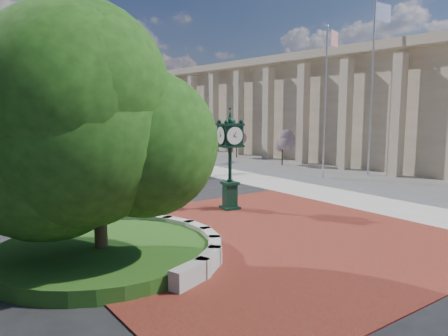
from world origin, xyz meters
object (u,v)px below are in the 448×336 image
post_clock (230,155)px  flagpole_a (325,101)px  parked_car (48,140)px  street_lamp_near (67,88)px  flagpole_b (372,85)px

post_clock → flagpole_a: flagpole_a is taller
post_clock → parked_car: 36.58m
flagpole_a → street_lamp_near: bearing=111.6°
post_clock → flagpole_a: size_ratio=0.46×
flagpole_a → street_lamp_near: 23.65m
flagpole_b → post_clock: bearing=-169.3°
street_lamp_near → post_clock: bearing=-92.0°
post_clock → street_lamp_near: 25.51m
parked_car → flagpole_b: (11.05, -34.06, 4.98)m
parked_car → street_lamp_near: (-0.98, -11.28, 5.36)m
flagpole_b → street_lamp_near: flagpole_b is taller
flagpole_a → flagpole_b: size_ratio=0.82×
flagpole_a → flagpole_b: bearing=-13.7°
flagpole_b → street_lamp_near: bearing=117.8°
post_clock → street_lamp_near: bearing=88.0°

